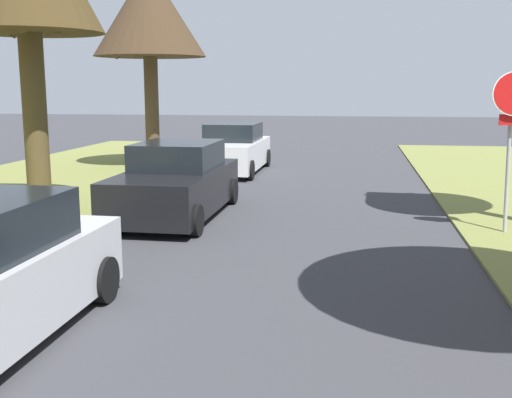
% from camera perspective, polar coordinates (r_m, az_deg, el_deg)
% --- Properties ---
extents(street_tree_left_far, '(3.76, 3.76, 6.66)m').
position_cam_1_polar(street_tree_left_far, '(21.73, -9.83, 16.54)').
color(street_tree_left_far, '#4E3D2A').
rests_on(street_tree_left_far, grass_verge_left).
extents(parked_sedan_black, '(1.97, 4.42, 1.57)m').
position_cam_1_polar(parked_sedan_black, '(13.25, -7.37, 1.49)').
color(parked_sedan_black, black).
rests_on(parked_sedan_black, ground).
extents(parked_sedan_white, '(1.97, 4.42, 1.57)m').
position_cam_1_polar(parked_sedan_white, '(20.12, -2.16, 4.55)').
color(parked_sedan_white, white).
rests_on(parked_sedan_white, ground).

